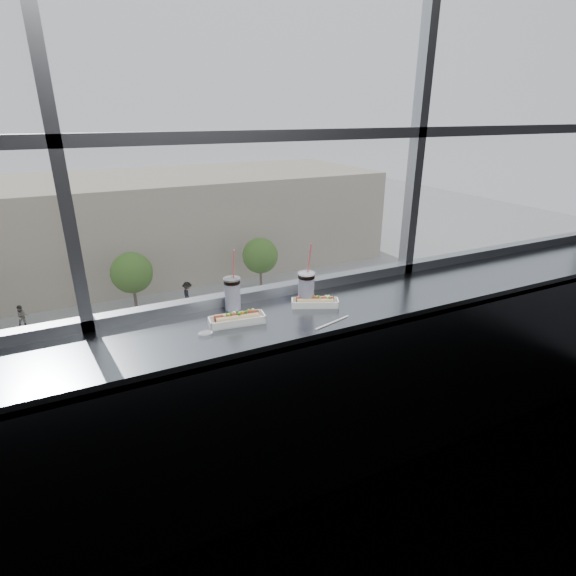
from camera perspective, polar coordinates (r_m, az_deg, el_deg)
name	(u,v)px	position (r m, az deg, el deg)	size (l,w,h in m)	color
wall_back_lower	(272,375)	(2.92, -2.06, -11.02)	(6.00, 6.00, 0.00)	black
window_glass	(266,72)	(2.48, -2.86, 25.71)	(6.00, 6.00, 0.00)	silver
window_mullions	(267,72)	(2.46, -2.65, 25.75)	(6.00, 0.08, 2.40)	gray
counter	(291,318)	(2.44, 0.41, -3.85)	(6.00, 0.55, 0.06)	gray
counter_fascia	(312,424)	(2.53, 3.05, -16.83)	(6.00, 0.04, 1.04)	gray
hotdog_tray_left	(237,319)	(2.32, -6.49, -3.89)	(0.30, 0.13, 0.07)	white
hotdog_tray_right	(315,302)	(2.51, 3.45, -1.75)	(0.27, 0.19, 0.06)	white
soda_cup_left	(232,292)	(2.46, -7.07, -0.51)	(0.09, 0.09, 0.35)	white
soda_cup_right	(306,287)	(2.50, 2.33, 0.14)	(0.10, 0.10, 0.36)	white
loose_straw	(332,323)	(2.33, 5.63, -4.38)	(0.01, 0.01, 0.24)	white
wrapper	(206,333)	(2.24, -10.43, -5.63)	(0.09, 0.06, 0.02)	silver
plaza_ground	(91,257)	(47.61, -23.72, 3.68)	(120.00, 120.00, 0.00)	gray
street_asphalt	(122,376)	(25.84, -20.37, -10.42)	(80.00, 10.00, 0.06)	black
far_sidewalk	(107,318)	(32.98, -22.02, -3.55)	(80.00, 6.00, 0.04)	gray
far_building	(88,229)	(41.29, -24.06, 6.90)	(50.00, 14.00, 8.00)	tan
car_near_d	(297,358)	(23.81, 1.16, -8.90)	(6.00, 2.50, 2.00)	white
car_far_b	(125,325)	(28.93, -20.00, -4.42)	(6.22, 2.59, 2.07)	maroon
car_near_e	(405,329)	(27.36, 14.64, -5.07)	(6.78, 2.83, 2.26)	#2F40B7
pedestrian_a	(21,314)	(33.59, -30.75, -2.90)	(0.81, 0.61, 1.83)	#66605B
pedestrian_c	(187,292)	(32.63, -12.64, -0.51)	(1.00, 0.75, 2.25)	#66605B
tree_center	(132,273)	(32.05, -19.22, 1.83)	(2.80, 2.80, 4.38)	#47382B
tree_right	(260,256)	(34.24, -3.54, 4.11)	(2.73, 2.73, 4.26)	#47382B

